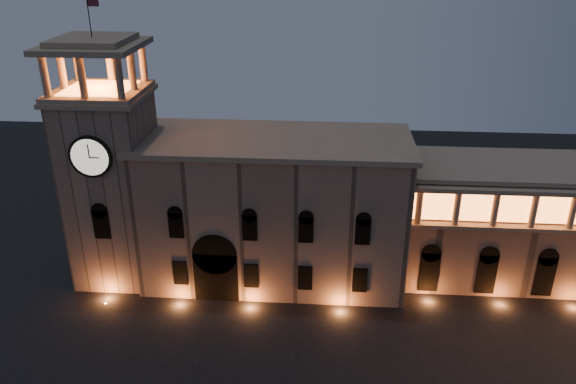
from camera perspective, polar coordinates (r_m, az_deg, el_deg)
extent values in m
cube|color=#8C6F5B|center=(65.60, -1.44, -2.01)|extent=(30.00, 12.00, 17.00)
cube|color=gray|center=(62.17, -1.53, 5.26)|extent=(30.80, 12.80, 0.60)
cube|color=black|center=(64.51, -7.23, -8.34)|extent=(5.00, 1.40, 6.00)
cylinder|color=black|center=(62.94, -7.37, -6.05)|extent=(5.00, 1.40, 5.00)
cube|color=orange|center=(64.45, -7.25, -8.59)|extent=(4.20, 0.20, 5.00)
cube|color=#8C6F5B|center=(67.90, -17.28, 0.10)|extent=(9.00, 9.00, 22.00)
cube|color=gray|center=(64.29, -18.53, 9.27)|extent=(9.80, 9.80, 0.50)
cylinder|color=black|center=(61.72, -19.45, 3.39)|extent=(4.60, 0.35, 4.60)
cylinder|color=beige|center=(61.60, -19.50, 3.34)|extent=(4.00, 0.12, 4.00)
cube|color=gray|center=(64.18, -18.59, 9.70)|extent=(9.40, 9.40, 0.50)
cube|color=orange|center=(64.11, -18.63, 9.96)|extent=(6.80, 6.80, 0.15)
cylinder|color=gray|center=(61.90, -23.49, 10.70)|extent=(0.76, 0.76, 4.20)
cylinder|color=gray|center=(60.26, -20.22, 10.89)|extent=(0.76, 0.76, 4.20)
cylinder|color=gray|center=(58.82, -16.77, 11.04)|extent=(0.76, 0.76, 4.20)
cylinder|color=gray|center=(68.59, -20.70, 12.32)|extent=(0.76, 0.76, 4.20)
cylinder|color=gray|center=(67.11, -17.67, 12.50)|extent=(0.76, 0.76, 4.20)
cylinder|color=gray|center=(65.82, -14.52, 12.64)|extent=(0.76, 0.76, 4.20)
cylinder|color=gray|center=(65.22, -22.02, 11.56)|extent=(0.76, 0.76, 4.20)
cylinder|color=gray|center=(62.31, -15.59, 11.89)|extent=(0.76, 0.76, 4.20)
cube|color=gray|center=(63.23, -19.18, 13.85)|extent=(9.80, 9.80, 0.60)
cube|color=gray|center=(63.14, -19.26, 14.38)|extent=(7.50, 7.50, 0.60)
cylinder|color=black|center=(62.83, -19.56, 16.43)|extent=(0.10, 0.10, 4.00)
plane|color=maroon|center=(62.45, -19.21, 17.74)|extent=(1.20, 0.00, 1.20)
cube|color=#876956|center=(73.36, 26.26, -3.03)|extent=(40.00, 10.00, 14.00)
cylinder|color=gray|center=(61.68, 13.17, -1.40)|extent=(0.70, 0.70, 4.00)
cylinder|color=gray|center=(62.46, 16.79, -1.50)|extent=(0.70, 0.70, 4.00)
cylinder|color=gray|center=(63.48, 20.31, -1.58)|extent=(0.70, 0.70, 4.00)
cylinder|color=gray|center=(64.73, 23.71, -1.66)|extent=(0.70, 0.70, 4.00)
cylinder|color=gray|center=(66.20, 26.97, -1.73)|extent=(0.70, 0.70, 4.00)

